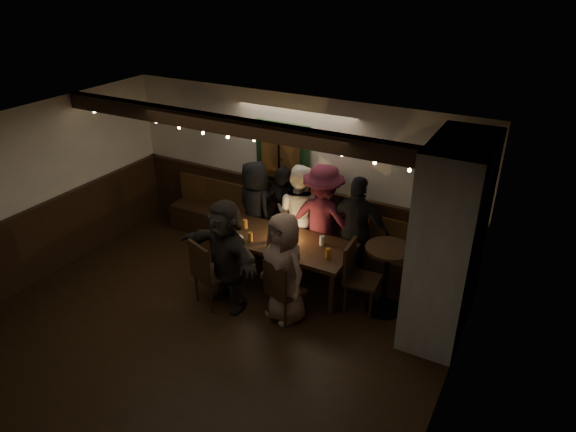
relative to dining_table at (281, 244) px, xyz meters
The scene contains 13 objects.
room 0.82m from the dining_table, ahead, with size 6.02×5.01×2.62m.
dining_table is the anchor object (origin of this frame).
chair_near_left 1.15m from the dining_table, 124.17° to the right, with size 0.58×0.58×1.01m.
chair_near_right 0.89m from the dining_table, 61.38° to the right, with size 0.53×0.53×0.92m.
chair_end 1.19m from the dining_table, ahead, with size 0.48×0.48×1.00m.
high_top 1.57m from the dining_table, ahead, with size 0.63×0.63×1.00m.
person_a 1.04m from the dining_table, 143.04° to the left, with size 0.78×0.51×1.60m, color black.
person_b 0.88m from the dining_table, 117.09° to the left, with size 0.56×0.37×1.55m, color black.
person_c 0.77m from the dining_table, 97.98° to the left, with size 0.80×0.62×1.64m, color white.
person_d 0.77m from the dining_table, 62.32° to the left, with size 1.13×0.65×1.75m, color #4F1829.
person_e 1.13m from the dining_table, 35.46° to the left, with size 0.98×0.41×1.67m, color black.
person_f 0.91m from the dining_table, 117.06° to the right, with size 1.50×0.48×1.62m, color black.
person_g 0.81m from the dining_table, 58.15° to the right, with size 0.76×0.50×1.56m, color #7D6053.
Camera 1 is at (3.53, -4.26, 4.41)m, focal length 32.00 mm.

